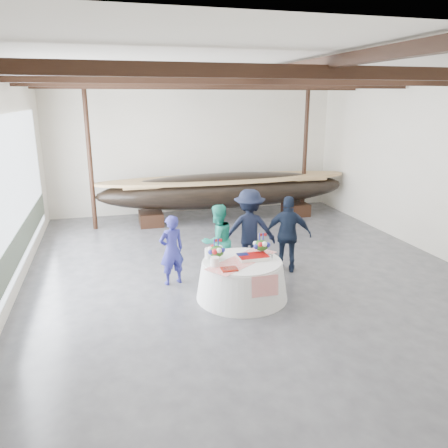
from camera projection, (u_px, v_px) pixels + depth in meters
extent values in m
cube|color=#3D3D42|center=(247.00, 270.00, 10.32)|extent=(10.00, 12.00, 0.01)
cube|color=silver|center=(195.00, 148.00, 15.27)|extent=(10.00, 0.02, 4.50)
cube|color=silver|center=(445.00, 280.00, 4.13)|extent=(10.00, 0.02, 4.50)
cube|color=silver|center=(3.00, 187.00, 8.45)|extent=(0.02, 12.00, 4.50)
cube|color=silver|center=(437.00, 167.00, 10.95)|extent=(0.02, 12.00, 4.50)
cube|color=white|center=(250.00, 69.00, 9.08)|extent=(10.00, 12.00, 0.01)
cube|color=black|center=(331.00, 72.00, 5.90)|extent=(9.80, 0.12, 0.18)
cube|color=black|center=(266.00, 80.00, 8.22)|extent=(9.80, 0.12, 0.18)
cube|color=black|center=(230.00, 84.00, 10.54)|extent=(9.80, 0.12, 0.18)
cube|color=black|center=(207.00, 87.00, 12.86)|extent=(9.80, 0.12, 0.18)
cube|color=black|center=(250.00, 75.00, 9.11)|extent=(0.15, 11.76, 0.15)
cylinder|color=black|center=(90.00, 156.00, 13.00)|extent=(0.14, 0.14, 4.50)
cylinder|color=black|center=(305.00, 150.00, 14.75)|extent=(0.14, 0.14, 4.50)
cube|color=silver|center=(17.00, 190.00, 9.46)|extent=(0.02, 7.00, 3.20)
cube|color=#596654|center=(24.00, 238.00, 9.77)|extent=(0.02, 7.00, 0.60)
cube|color=black|center=(151.00, 218.00, 14.00)|extent=(0.73, 0.94, 0.42)
cube|color=black|center=(296.00, 209.00, 15.25)|extent=(0.73, 0.94, 0.42)
ellipsoid|color=black|center=(226.00, 190.00, 14.41)|extent=(8.37, 1.67, 1.15)
cube|color=#9E7A4C|center=(226.00, 181.00, 14.32)|extent=(6.70, 1.10, 0.06)
cone|color=silver|center=(242.00, 280.00, 8.83)|extent=(1.85, 1.85, 0.76)
cylinder|color=silver|center=(242.00, 261.00, 8.72)|extent=(1.57, 1.57, 0.04)
cube|color=red|center=(242.00, 260.00, 8.71)|extent=(1.71, 1.45, 0.01)
cube|color=white|center=(253.00, 257.00, 8.79)|extent=(0.60, 0.40, 0.07)
cylinder|color=white|center=(215.00, 262.00, 8.40)|extent=(0.18, 0.18, 0.18)
cylinder|color=white|center=(209.00, 253.00, 8.83)|extent=(0.18, 0.18, 0.20)
cube|color=maroon|center=(229.00, 269.00, 8.22)|extent=(0.30, 0.24, 0.03)
cone|color=silver|center=(271.00, 257.00, 8.73)|extent=(0.09, 0.09, 0.12)
imported|color=navy|center=(172.00, 250.00, 9.38)|extent=(0.64, 0.51, 1.54)
imported|color=#1B8F77|center=(217.00, 241.00, 9.81)|extent=(1.00, 0.91, 1.67)
imported|color=black|center=(249.00, 230.00, 10.19)|extent=(1.38, 0.99, 1.92)
imported|color=#141D30|center=(288.00, 234.00, 10.05)|extent=(1.14, 0.84, 1.80)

